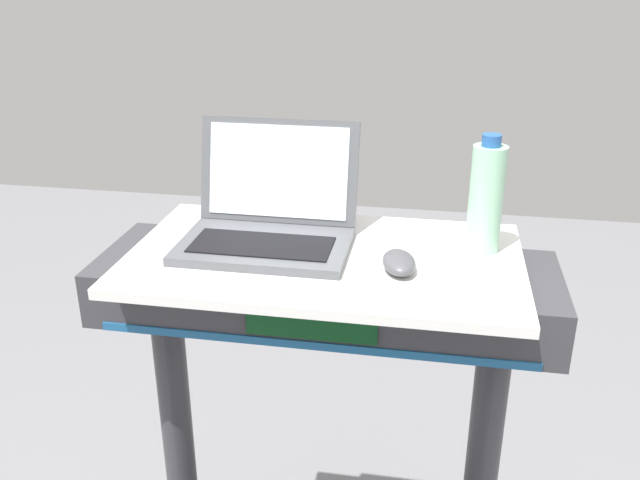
# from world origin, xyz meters

# --- Properties ---
(desk_board) EXTENTS (0.76, 0.45, 0.02)m
(desk_board) POSITION_xyz_m (0.00, 0.70, 1.09)
(desk_board) COLOR white
(desk_board) RESTS_ON treadmill_base
(laptop) EXTENTS (0.33, 0.27, 0.23)m
(laptop) POSITION_xyz_m (-0.12, 0.74, 1.15)
(laptop) COLOR #515459
(laptop) RESTS_ON desk_board
(computer_mouse) EXTENTS (0.08, 0.11, 0.03)m
(computer_mouse) POSITION_xyz_m (0.15, 0.65, 1.12)
(computer_mouse) COLOR #4C4C51
(computer_mouse) RESTS_ON desk_board
(water_bottle) EXTENTS (0.07, 0.07, 0.23)m
(water_bottle) POSITION_xyz_m (0.30, 0.77, 1.21)
(water_bottle) COLOR #9EDBB2
(water_bottle) RESTS_ON desk_board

